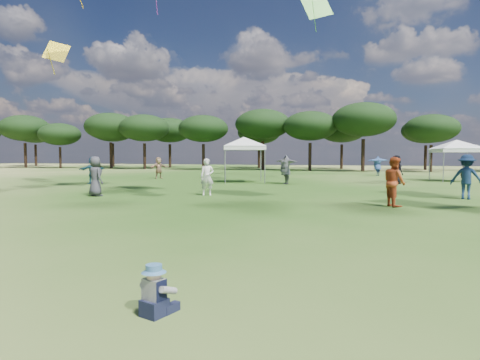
% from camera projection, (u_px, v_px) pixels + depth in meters
% --- Properties ---
extents(tree_line, '(108.78, 17.63, 7.77)m').
position_uv_depth(tree_line, '(355.00, 124.00, 47.28)').
color(tree_line, black).
rests_on(tree_line, ground).
extents(tent_left, '(5.15, 5.15, 3.28)m').
position_uv_depth(tent_left, '(244.00, 139.00, 26.30)').
color(tent_left, gray).
rests_on(tent_left, ground).
extents(tent_right, '(5.44, 5.44, 3.14)m').
position_uv_depth(tent_right, '(456.00, 142.00, 27.36)').
color(tent_right, gray).
rests_on(tent_right, ground).
extents(toddler, '(0.43, 0.47, 0.58)m').
position_uv_depth(toddler, '(156.00, 292.00, 4.49)').
color(toddler, black).
rests_on(toddler, ground).
extents(festival_crowd, '(28.90, 23.41, 1.84)m').
position_uv_depth(festival_crowd, '(323.00, 171.00, 23.90)').
color(festival_crowd, '#343439').
rests_on(festival_crowd, ground).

